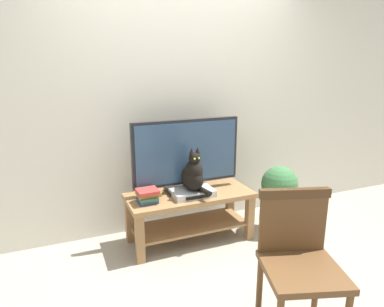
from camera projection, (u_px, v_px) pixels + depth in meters
name	position (u px, v px, depth m)	size (l,w,h in m)	color
ground_plane	(222.00, 271.00, 2.81)	(12.00, 12.00, 0.00)	gray
back_wall	(177.00, 89.00, 3.38)	(7.00, 0.12, 2.80)	beige
tv_stand	(190.00, 207.00, 3.22)	(1.17, 0.49, 0.47)	olive
tv	(187.00, 154.00, 3.16)	(1.03, 0.20, 0.68)	black
media_box	(192.00, 192.00, 3.13)	(0.38, 0.26, 0.06)	#BCBCC1
cat	(193.00, 174.00, 3.07)	(0.19, 0.37, 0.40)	black
wooden_chair	(298.00, 253.00, 2.07)	(0.56, 0.56, 0.90)	brown
book_stack	(148.00, 195.00, 2.97)	(0.21, 0.19, 0.12)	#33477A
potted_plant	(279.00, 193.00, 3.40)	(0.36, 0.36, 0.67)	beige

